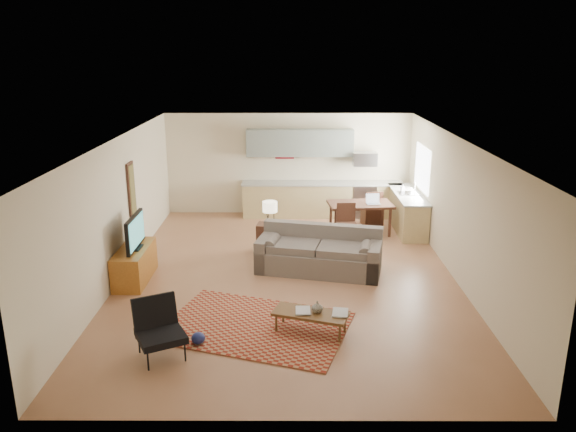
{
  "coord_description": "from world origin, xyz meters",
  "views": [
    {
      "loc": [
        0.03,
        -10.28,
        4.3
      ],
      "look_at": [
        0.0,
        0.3,
        1.15
      ],
      "focal_mm": 35.0,
      "sensor_mm": 36.0,
      "label": 1
    }
  ],
  "objects_px": {
    "armchair": "(161,331)",
    "tv_credenza": "(135,264)",
    "sofa": "(319,250)",
    "coffee_table": "(311,322)",
    "dining_table": "(360,218)",
    "console_table": "(270,238)"
  },
  "relations": [
    {
      "from": "sofa",
      "to": "console_table",
      "type": "bearing_deg",
      "value": 146.16
    },
    {
      "from": "sofa",
      "to": "coffee_table",
      "type": "height_order",
      "value": "sofa"
    },
    {
      "from": "sofa",
      "to": "coffee_table",
      "type": "distance_m",
      "value": 2.59
    },
    {
      "from": "armchair",
      "to": "console_table",
      "type": "relative_size",
      "value": 1.29
    },
    {
      "from": "coffee_table",
      "to": "dining_table",
      "type": "distance_m",
      "value": 5.17
    },
    {
      "from": "coffee_table",
      "to": "armchair",
      "type": "height_order",
      "value": "armchair"
    },
    {
      "from": "coffee_table",
      "to": "dining_table",
      "type": "bearing_deg",
      "value": 93.2
    },
    {
      "from": "armchair",
      "to": "console_table",
      "type": "xyz_separation_m",
      "value": [
        1.43,
        4.37,
        -0.1
      ]
    },
    {
      "from": "sofa",
      "to": "dining_table",
      "type": "distance_m",
      "value": 2.66
    },
    {
      "from": "tv_credenza",
      "to": "dining_table",
      "type": "height_order",
      "value": "dining_table"
    },
    {
      "from": "armchair",
      "to": "console_table",
      "type": "bearing_deg",
      "value": 44.45
    },
    {
      "from": "armchair",
      "to": "dining_table",
      "type": "distance_m",
      "value": 6.73
    },
    {
      "from": "sofa",
      "to": "coffee_table",
      "type": "bearing_deg",
      "value": -83.05
    },
    {
      "from": "dining_table",
      "to": "armchair",
      "type": "bearing_deg",
      "value": -127.9
    },
    {
      "from": "coffee_table",
      "to": "tv_credenza",
      "type": "height_order",
      "value": "tv_credenza"
    },
    {
      "from": "console_table",
      "to": "dining_table",
      "type": "height_order",
      "value": "dining_table"
    },
    {
      "from": "armchair",
      "to": "tv_credenza",
      "type": "xyz_separation_m",
      "value": [
        -1.13,
        2.84,
        -0.1
      ]
    },
    {
      "from": "dining_table",
      "to": "console_table",
      "type": "bearing_deg",
      "value": -153.62
    },
    {
      "from": "coffee_table",
      "to": "dining_table",
      "type": "height_order",
      "value": "dining_table"
    },
    {
      "from": "sofa",
      "to": "armchair",
      "type": "xyz_separation_m",
      "value": [
        -2.45,
        -3.3,
        -0.02
      ]
    },
    {
      "from": "armchair",
      "to": "tv_credenza",
      "type": "distance_m",
      "value": 3.06
    },
    {
      "from": "coffee_table",
      "to": "tv_credenza",
      "type": "relative_size",
      "value": 0.83
    }
  ]
}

